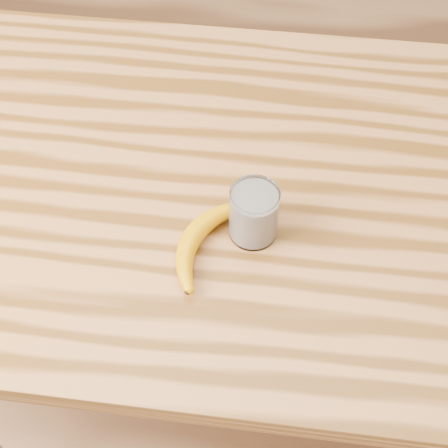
# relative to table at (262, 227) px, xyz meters

# --- Properties ---
(table) EXTENTS (1.20, 0.80, 0.90)m
(table) POSITION_rel_table_xyz_m (0.00, 0.00, 0.00)
(table) COLOR #A96B34
(table) RESTS_ON ground
(smoothie_glass) EXTENTS (0.07, 0.07, 0.09)m
(smoothie_glass) POSITION_rel_table_xyz_m (-0.01, -0.11, 0.18)
(smoothie_glass) COLOR white
(smoothie_glass) RESTS_ON table
(banana) EXTENTS (0.19, 0.28, 0.03)m
(banana) POSITION_rel_table_xyz_m (-0.10, -0.13, 0.15)
(banana) COLOR #D38C00
(banana) RESTS_ON table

